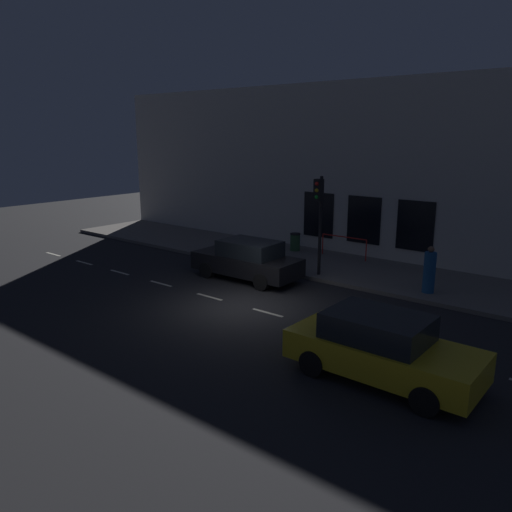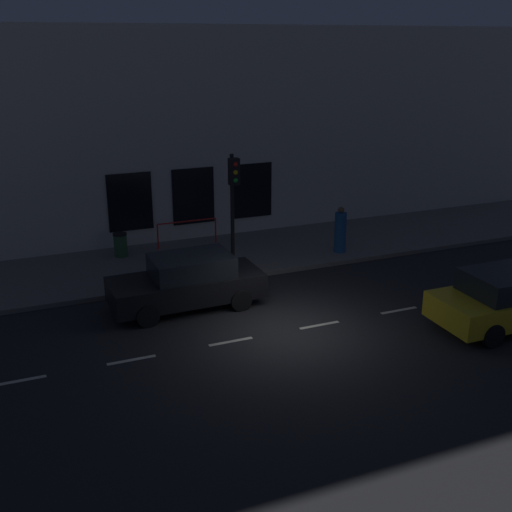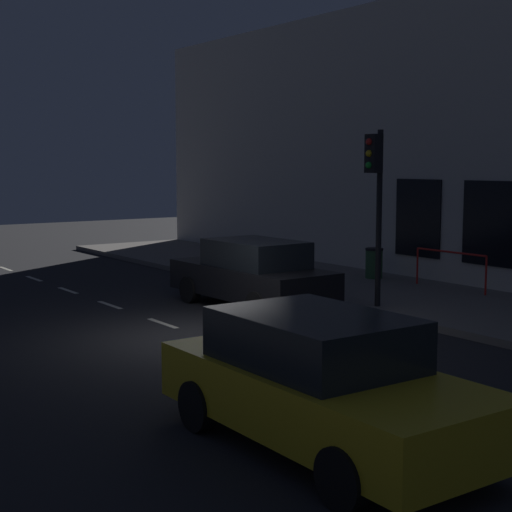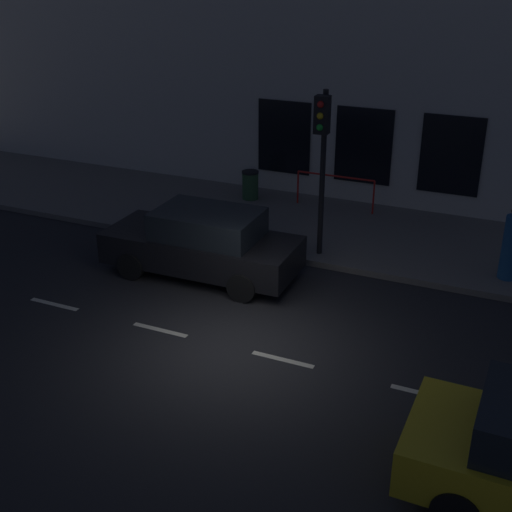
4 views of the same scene
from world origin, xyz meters
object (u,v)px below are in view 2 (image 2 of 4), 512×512
parked_car_1 (510,298)px  trash_bin (121,245)px  traffic_light (233,191)px  pedestrian_0 (340,231)px  parked_car_0 (188,282)px

parked_car_1 → trash_bin: bearing=-136.0°
traffic_light → parked_car_1: (-6.31, -5.68, -2.11)m
parked_car_1 → pedestrian_0: 6.99m
traffic_light → trash_bin: size_ratio=4.65×
traffic_light → trash_bin: 4.98m
parked_car_0 → trash_bin: bearing=11.1°
traffic_light → pedestrian_0: bearing=-82.9°
parked_car_0 → parked_car_1: 9.00m
parked_car_0 → trash_bin: size_ratio=5.29×
parked_car_0 → parked_car_1: bearing=-121.1°
pedestrian_0 → trash_bin: (2.51, 7.44, -0.34)m
trash_bin → parked_car_1: bearing=-136.6°
parked_car_1 → trash_bin: parked_car_1 is taller
parked_car_1 → trash_bin: (9.36, 8.85, -0.22)m
parked_car_0 → pedestrian_0: (2.36, -6.39, 0.12)m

